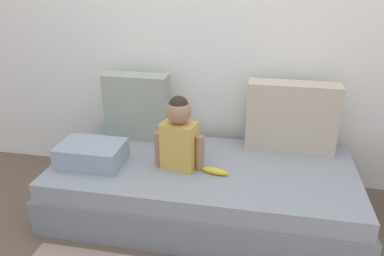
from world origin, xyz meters
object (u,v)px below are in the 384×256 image
couch (203,189)px  throw_pillow_left (137,106)px  throw_pillow_right (291,117)px  folded_blanket (92,154)px  toddler (179,134)px  banana (215,171)px

couch → throw_pillow_left: (-0.54, 0.34, 0.41)m
throw_pillow_right → folded_blanket: throw_pillow_right is taller
throw_pillow_right → throw_pillow_left: bearing=180.0°
throw_pillow_right → toddler: throw_pillow_right is taller
throw_pillow_right → folded_blanket: bearing=-160.0°
throw_pillow_right → toddler: bearing=-150.1°
throw_pillow_right → folded_blanket: size_ratio=1.47×
banana → folded_blanket: folded_blanket is taller
banana → folded_blanket: size_ratio=0.42×
banana → folded_blanket: 0.79m
toddler → folded_blanket: size_ratio=1.17×
toddler → throw_pillow_right: bearing=29.9°
folded_blanket → couch: bearing=9.0°
throw_pillow_right → banana: size_ratio=3.46×
couch → toddler: size_ratio=4.17×
folded_blanket → banana: bearing=1.1°
throw_pillow_left → toddler: size_ratio=1.00×
couch → throw_pillow_left: bearing=147.7°
folded_blanket → throw_pillow_right: bearing=20.0°
banana → folded_blanket: (-0.78, -0.02, 0.05)m
toddler → folded_blanket: 0.58m
throw_pillow_right → banana: (-0.45, -0.43, -0.21)m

